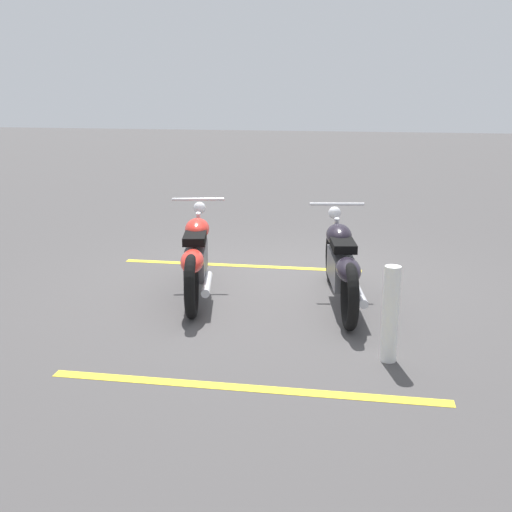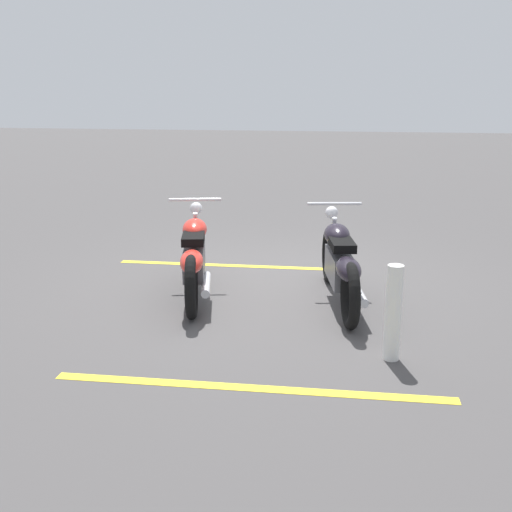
% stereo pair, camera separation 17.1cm
% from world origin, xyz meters
% --- Properties ---
extents(ground_plane, '(60.00, 60.00, 0.00)m').
position_xyz_m(ground_plane, '(0.00, 0.00, 0.00)').
color(ground_plane, '#474444').
extents(motorcycle_bright_foreground, '(2.20, 0.78, 1.04)m').
position_xyz_m(motorcycle_bright_foreground, '(0.63, -0.80, 0.46)').
color(motorcycle_bright_foreground, black).
rests_on(motorcycle_bright_foreground, ground).
extents(motorcycle_dark_foreground, '(2.21, 0.74, 1.04)m').
position_xyz_m(motorcycle_dark_foreground, '(0.63, 0.83, 0.46)').
color(motorcycle_dark_foreground, black).
rests_on(motorcycle_dark_foreground, ground).
extents(bollard_post, '(0.14, 0.14, 0.85)m').
position_xyz_m(bollard_post, '(2.02, 1.35, 0.43)').
color(bollard_post, white).
rests_on(bollard_post, ground).
extents(parking_stripe_near, '(0.23, 3.20, 0.01)m').
position_xyz_m(parking_stripe_near, '(-0.71, -0.59, 0.00)').
color(parking_stripe_near, yellow).
rests_on(parking_stripe_near, ground).
extents(parking_stripe_mid, '(0.23, 3.20, 0.01)m').
position_xyz_m(parking_stripe_mid, '(2.79, 0.24, 0.00)').
color(parking_stripe_mid, yellow).
rests_on(parking_stripe_mid, ground).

